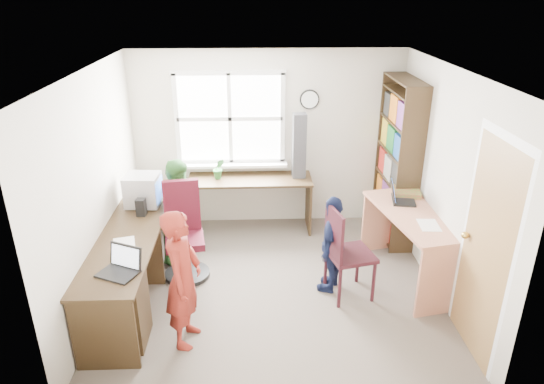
# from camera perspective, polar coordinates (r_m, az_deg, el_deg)

# --- Properties ---
(room) EXTENTS (3.64, 3.44, 2.44)m
(room) POSITION_cam_1_polar(r_m,az_deg,el_deg) (5.08, 0.19, 1.06)
(room) COLOR #4E463D
(room) RESTS_ON ground
(l_desk) EXTENTS (2.38, 2.95, 0.75)m
(l_desk) POSITION_cam_1_polar(r_m,az_deg,el_deg) (5.20, -14.46, -8.59)
(l_desk) COLOR #352615
(l_desk) RESTS_ON ground
(right_desk) EXTENTS (0.92, 1.53, 0.82)m
(right_desk) POSITION_cam_1_polar(r_m,az_deg,el_deg) (5.65, 16.38, -4.46)
(right_desk) COLOR tan
(right_desk) RESTS_ON ground
(bookshelf) EXTENTS (0.30, 1.02, 2.10)m
(bookshelf) POSITION_cam_1_polar(r_m,az_deg,el_deg) (6.44, 14.51, 3.12)
(bookshelf) COLOR #352615
(bookshelf) RESTS_ON ground
(swivel_chair) EXTENTS (0.60, 0.60, 1.12)m
(swivel_chair) POSITION_cam_1_polar(r_m,az_deg,el_deg) (5.66, -10.27, -5.15)
(swivel_chair) COLOR black
(swivel_chair) RESTS_ON ground
(wooden_chair) EXTENTS (0.55, 0.55, 1.05)m
(wooden_chair) POSITION_cam_1_polar(r_m,az_deg,el_deg) (5.18, 8.46, -6.74)
(wooden_chair) COLOR #321017
(wooden_chair) RESTS_ON ground
(crt_monitor) EXTENTS (0.41, 0.37, 0.38)m
(crt_monitor) POSITION_cam_1_polar(r_m,az_deg,el_deg) (5.81, -14.92, 0.21)
(crt_monitor) COLOR #BAB9BE
(crt_monitor) RESTS_ON l_desk
(laptop_left) EXTENTS (0.43, 0.40, 0.23)m
(laptop_left) POSITION_cam_1_polar(r_m,az_deg,el_deg) (4.60, -17.33, -8.37)
(laptop_left) COLOR black
(laptop_left) RESTS_ON l_desk
(laptop_right) EXTENTS (0.35, 0.40, 0.24)m
(laptop_right) POSITION_cam_1_polar(r_m,az_deg,el_deg) (5.80, 14.73, -0.46)
(laptop_right) COLOR black
(laptop_right) RESTS_ON right_desk
(speaker_a) EXTENTS (0.11, 0.11, 0.20)m
(speaker_a) POSITION_cam_1_polar(r_m,az_deg,el_deg) (5.60, -15.14, -1.74)
(speaker_a) COLOR black
(speaker_a) RESTS_ON l_desk
(speaker_b) EXTENTS (0.11, 0.11, 0.19)m
(speaker_b) POSITION_cam_1_polar(r_m,az_deg,el_deg) (6.00, -14.52, 0.03)
(speaker_b) COLOR black
(speaker_b) RESTS_ON l_desk
(cd_tower) EXTENTS (0.18, 0.16, 0.87)m
(cd_tower) POSITION_cam_1_polar(r_m,az_deg,el_deg) (6.40, 3.21, 5.42)
(cd_tower) COLOR black
(cd_tower) RESTS_ON l_desk
(game_box) EXTENTS (0.36, 0.36, 0.06)m
(game_box) POSITION_cam_1_polar(r_m,az_deg,el_deg) (6.00, 15.53, 0.01)
(game_box) COLOR red
(game_box) RESTS_ON right_desk
(paper_a) EXTENTS (0.28, 0.34, 0.00)m
(paper_a) POSITION_cam_1_polar(r_m,az_deg,el_deg) (5.08, -17.01, -5.88)
(paper_a) COLOR silver
(paper_a) RESTS_ON l_desk
(paper_b) EXTENTS (0.22, 0.30, 0.00)m
(paper_b) POSITION_cam_1_polar(r_m,az_deg,el_deg) (5.32, 17.97, -3.73)
(paper_b) COLOR silver
(paper_b) RESTS_ON right_desk
(potted_plant) EXTENTS (0.17, 0.15, 0.28)m
(potted_plant) POSITION_cam_1_polar(r_m,az_deg,el_deg) (6.46, -6.29, 2.75)
(potted_plant) COLOR #2D7133
(potted_plant) RESTS_ON l_desk
(person_red) EXTENTS (0.40, 0.54, 1.36)m
(person_red) POSITION_cam_1_polar(r_m,az_deg,el_deg) (4.53, -10.41, -10.04)
(person_red) COLOR maroon
(person_red) RESTS_ON ground
(person_green) EXTENTS (0.72, 0.78, 1.28)m
(person_green) POSITION_cam_1_polar(r_m,az_deg,el_deg) (5.91, -10.56, -2.15)
(person_green) COLOR #316F2C
(person_green) RESTS_ON ground
(person_navy) EXTENTS (0.52, 0.71, 1.11)m
(person_navy) POSITION_cam_1_polar(r_m,az_deg,el_deg) (5.30, 7.16, -6.07)
(person_navy) COLOR #121938
(person_navy) RESTS_ON ground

